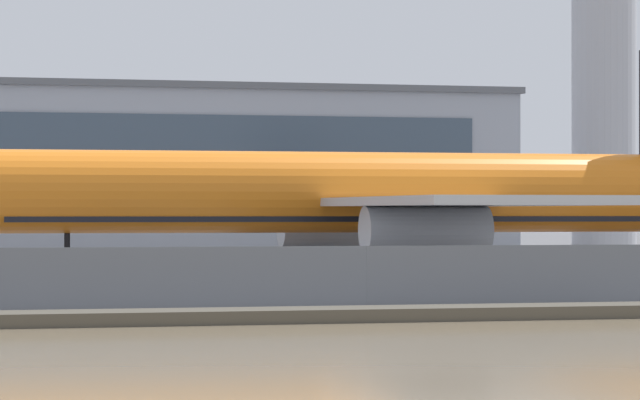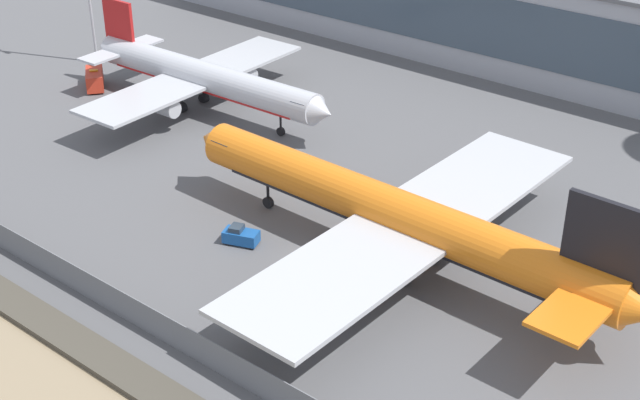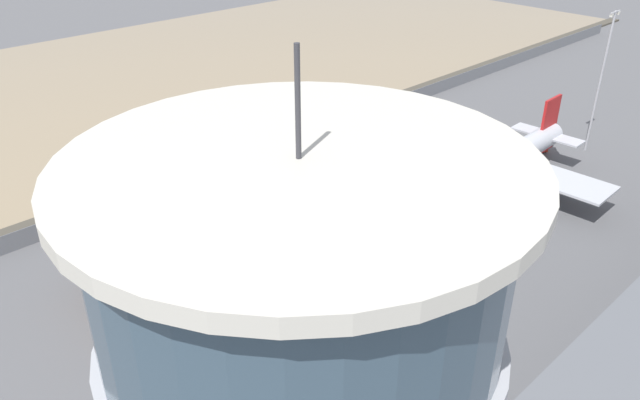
{
  "view_description": "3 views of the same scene",
  "coord_description": "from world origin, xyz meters",
  "views": [
    {
      "loc": [
        -21.34,
        -86.54,
        4.02
      ],
      "look_at": [
        4.11,
        5.9,
        4.63
      ],
      "focal_mm": 105.0,
      "sensor_mm": 36.0,
      "label": 1
    },
    {
      "loc": [
        42.85,
        -51.0,
        42.85
      ],
      "look_at": [
        -3.38,
        5.9,
        2.34
      ],
      "focal_mm": 50.0,
      "sensor_mm": 36.0,
      "label": 2
    },
    {
      "loc": [
        48.28,
        60.75,
        44.54
      ],
      "look_at": [
        -1.15,
        9.11,
        5.72
      ],
      "focal_mm": 35.0,
      "sensor_mm": 36.0,
      "label": 3
    }
  ],
  "objects": [
    {
      "name": "baggage_tug",
      "position": [
        -6.48,
        -1.76,
        0.81
      ],
      "size": [
        3.56,
        2.62,
        1.8
      ],
      "color": "#19519E",
      "rests_on": "ground"
    },
    {
      "name": "perimeter_fence",
      "position": [
        0.0,
        -16.0,
        1.34
      ],
      "size": [
        280.0,
        0.1,
        2.68
      ],
      "color": "slate",
      "rests_on": "ground"
    },
    {
      "name": "ground_plane",
      "position": [
        0.0,
        0.0,
        0.0
      ],
      "size": [
        500.0,
        500.0,
        0.0
      ],
      "primitive_type": "plane",
      "color": "#565659"
    },
    {
      "name": "cargo_jet_orange",
      "position": [
        6.58,
        4.52,
        4.84
      ],
      "size": [
        47.37,
        40.86,
        12.69
      ],
      "color": "orange",
      "rests_on": "ground"
    },
    {
      "name": "shoreline_seawall",
      "position": [
        0.0,
        -20.5,
        0.25
      ],
      "size": [
        320.0,
        3.0,
        0.5
      ],
      "color": "#474238",
      "rests_on": "ground"
    }
  ]
}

